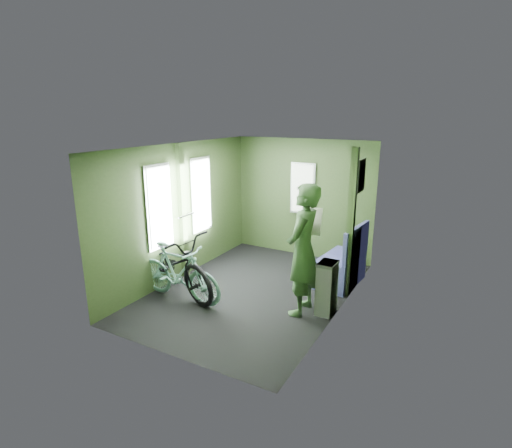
% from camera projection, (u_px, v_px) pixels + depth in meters
% --- Properties ---
extents(room, '(4.00, 4.02, 2.31)m').
position_uv_depth(room, '(252.00, 203.00, 6.08)').
color(room, black).
rests_on(room, ground).
extents(bicycle_black, '(2.18, 1.44, 1.14)m').
position_uv_depth(bicycle_black, '(175.00, 292.00, 6.39)').
color(bicycle_black, black).
rests_on(bicycle_black, ground).
extents(bicycle_mint, '(1.53, 0.55, 0.95)m').
position_uv_depth(bicycle_mint, '(180.00, 300.00, 6.12)').
color(bicycle_mint, '#7EBFB4').
rests_on(bicycle_mint, ground).
extents(passenger, '(0.47, 0.71, 1.87)m').
position_uv_depth(passenger, '(303.00, 250.00, 5.52)').
color(passenger, '#32522C').
rests_on(passenger, ground).
extents(waste_box, '(0.23, 0.32, 0.78)m').
position_uv_depth(waste_box, '(327.00, 288.00, 5.62)').
color(waste_box, gray).
rests_on(waste_box, ground).
extents(bench_seat, '(0.63, 1.02, 1.02)m').
position_uv_depth(bench_seat, '(342.00, 267.00, 6.63)').
color(bench_seat, navy).
rests_on(bench_seat, ground).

